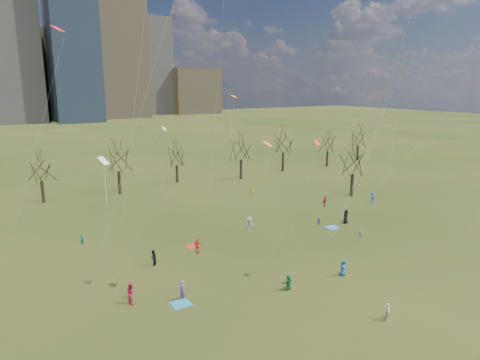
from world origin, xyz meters
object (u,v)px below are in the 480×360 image
person_4 (198,246)px  person_0 (343,268)px  blanket_teal (181,304)px  person_1 (388,312)px  blanket_crimson (193,246)px  person_2 (131,293)px  blanket_navy (332,227)px

person_4 → person_0: bearing=162.9°
blanket_teal → person_4: size_ratio=0.92×
person_0 → person_1: size_ratio=1.09×
blanket_crimson → person_2: (-10.35, -9.37, 0.91)m
blanket_teal → blanket_navy: 26.58m
blanket_teal → person_4: person_4 is taller
person_0 → person_2: bearing=172.6°
blanket_crimson → person_2: 13.99m
blanket_crimson → person_1: (6.25, -22.91, 0.73)m
blanket_crimson → person_4: (-0.51, -2.33, 0.86)m
blanket_navy → person_2: bearing=-169.1°
blanket_crimson → person_4: bearing=-102.3°
person_0 → blanket_crimson: bearing=130.2°
person_1 → blanket_teal: bearing=94.0°
person_4 → blanket_teal: bearing=92.0°
person_0 → person_2: 20.34m
blanket_teal → person_0: bearing=-11.6°
person_1 → person_0: bearing=24.0°
blanket_crimson → person_1: bearing=-74.7°
blanket_teal → person_1: (13.06, -11.13, 0.73)m
blanket_navy → person_0: (-9.38, -11.26, 0.80)m
person_2 → person_4: size_ratio=1.06×
blanket_teal → person_4: 11.39m
blanket_teal → blanket_crimson: same height
person_4 → person_2: bearing=71.3°
blanket_teal → person_0: (15.98, -3.29, 0.80)m
blanket_navy → person_0: person_0 is taller
blanket_teal → person_2: bearing=145.7°
blanket_navy → blanket_crimson: size_ratio=1.00×
blanket_navy → person_2: (-28.90, -5.56, 0.91)m
blanket_navy → person_4: 19.13m
blanket_teal → blanket_navy: size_ratio=1.00×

